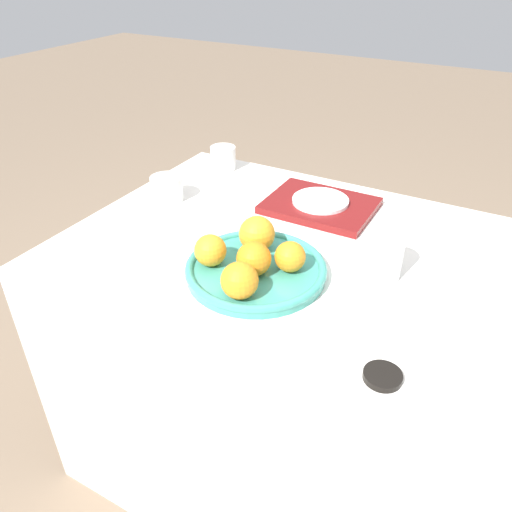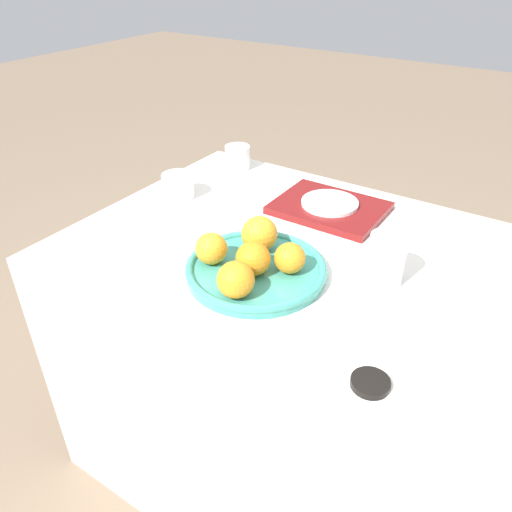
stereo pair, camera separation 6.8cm
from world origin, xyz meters
name	(u,v)px [view 1 (the left image)]	position (x,y,z in m)	size (l,w,h in m)	color
ground_plane	(289,449)	(0.00, 0.00, 0.00)	(12.00, 12.00, 0.00)	#7A6651
table	(294,364)	(0.00, 0.00, 0.38)	(1.12, 0.82, 0.76)	silver
fruit_platter	(256,269)	(-0.04, -0.15, 0.77)	(0.31, 0.31, 0.03)	teal
orange_0	(257,234)	(-0.07, -0.08, 0.82)	(0.08, 0.08, 0.08)	orange
orange_1	(254,259)	(-0.03, -0.17, 0.82)	(0.07, 0.07, 0.07)	orange
orange_2	(290,257)	(0.03, -0.12, 0.81)	(0.07, 0.07, 0.07)	orange
orange_3	(210,250)	(-0.13, -0.18, 0.81)	(0.07, 0.07, 0.07)	orange
orange_4	(240,281)	(-0.02, -0.25, 0.82)	(0.08, 0.08, 0.08)	orange
water_glass	(384,254)	(0.20, -0.02, 0.81)	(0.08, 0.08, 0.11)	silver
serving_tray	(320,206)	(-0.04, 0.21, 0.77)	(0.28, 0.22, 0.02)	maroon
side_plate	(320,201)	(-0.04, 0.21, 0.78)	(0.15, 0.15, 0.01)	white
cup_0	(223,158)	(-0.42, 0.32, 0.79)	(0.08, 0.08, 0.07)	white
cup_1	(167,188)	(-0.44, 0.06, 0.79)	(0.09, 0.09, 0.07)	white
soy_dish	(383,376)	(0.29, -0.31, 0.76)	(0.07, 0.07, 0.01)	black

